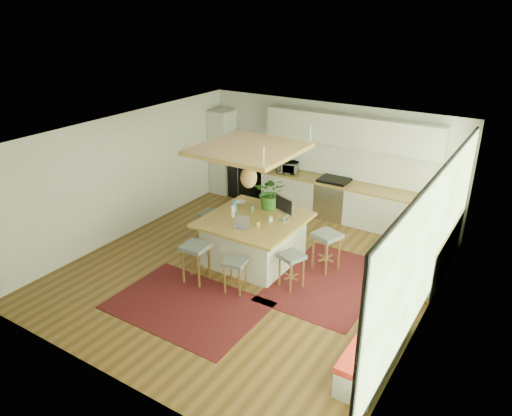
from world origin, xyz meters
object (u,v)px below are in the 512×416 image
Objects in this scene: stool_near_right at (235,274)px; stool_left_side at (213,230)px; stool_right_front at (291,270)px; stool_right_back at (326,253)px; monitor at (284,208)px; island at (254,240)px; laptop at (241,222)px; microwave at (288,166)px; stool_near_left at (196,264)px; fridge at (247,164)px; island_plant at (271,196)px.

stool_left_side is at bearing 139.24° from stool_near_right.
stool_right_front is 0.96m from stool_right_back.
stool_near_right is at bearing -123.29° from stool_right_back.
stool_right_front is at bearing -29.33° from monitor.
island is 3.46× the size of monitor.
monitor is (0.52, 0.74, 0.14)m from laptop.
stool_near_right is 1.28× the size of microwave.
monitor is at bearing 55.87° from stool_near_left.
fridge reaches higher than microwave.
stool_near_left is at bearing -172.88° from stool_near_right.
stool_right_front is 0.87× the size of stool_right_back.
fridge is 2.33× the size of island_plant.
stool_near_right is 0.84× the size of stool_left_side.
stool_right_front is (0.78, 0.67, 0.00)m from stool_near_right.
monitor reaches higher than stool_left_side.
microwave is (-1.31, 2.52, -0.10)m from monitor.
fridge is 2.15× the size of stool_left_side.
island is at bearing 82.16° from laptop.
monitor reaches higher than laptop.
stool_right_back is (1.05, 1.59, 0.00)m from stool_near_right.
fridge is 4.56m from stool_right_front.
island_plant is at bearing 99.87° from stool_near_right.
island is 2.89× the size of stool_near_right.
laptop is at bearing -47.37° from fridge.
fridge reaches higher than island.
island_plant reaches higher than stool_near_left.
island_plant is at bearing 24.05° from stool_left_side.
island_plant reaches higher than laptop.
fridge reaches higher than stool_right_back.
fridge is at bearing 162.86° from microwave.
island is 3.69× the size of microwave.
stool_left_side is 1.50m from island_plant.
laptop is at bearing -145.61° from stool_right_back.
stool_right_front is 1.74m from island_plant.
stool_left_side is at bearing -155.95° from island_plant.
monitor is 0.61m from island_plant.
stool_near_right is at bearing -73.93° from island.
fridge reaches higher than island_plant.
stool_near_left is 1.14m from laptop.
stool_right_back reaches higher than stool_near_right.
monitor reaches higher than stool_right_back.
laptop is at bearing -90.80° from island_plant.
island is 1.45m from stool_right_back.
microwave is (-0.29, 4.02, 0.74)m from stool_near_left.
monitor is at bearing 45.77° from laptop.
island_plant reaches higher than monitor.
island_plant is at bearing 135.44° from stool_right_front.
stool_left_side is (0.91, -2.71, -0.57)m from fridge.
stool_left_side is 1.42× the size of monitor.
stool_right_back is 3.25m from microwave.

